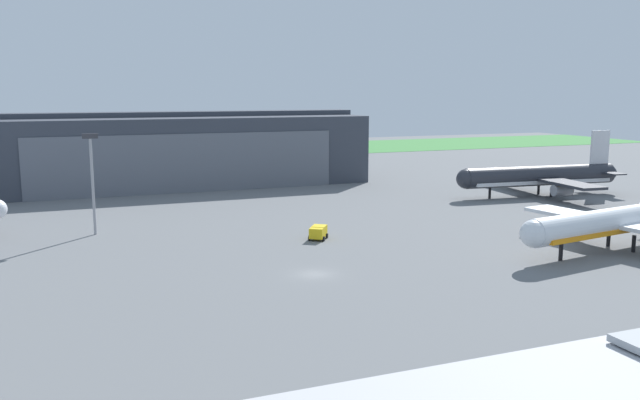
{
  "coord_description": "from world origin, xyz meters",
  "views": [
    {
      "loc": [
        -29.05,
        -74.55,
        22.85
      ],
      "look_at": [
        8.91,
        20.48,
        5.79
      ],
      "focal_mm": 36.79,
      "sensor_mm": 36.0,
      "label": 1
    }
  ],
  "objects": [
    {
      "name": "airliner_near_right",
      "position": [
        45.02,
        -4.41,
        4.21
      ],
      "size": [
        37.16,
        31.19,
        12.95
      ],
      "color": "silver",
      "rests_on": "ground_plane"
    },
    {
      "name": "ground_plane",
      "position": [
        0.0,
        0.0,
        0.0
      ],
      "size": [
        440.0,
        440.0,
        0.0
      ],
      "primitive_type": "plane",
      "color": "slate"
    },
    {
      "name": "maintenance_hangar",
      "position": [
        -2.2,
        88.11,
        8.48
      ],
      "size": [
        90.97,
        29.57,
        17.88
      ],
      "color": "#383D47",
      "rests_on": "ground_plane"
    },
    {
      "name": "grass_field_strip",
      "position": [
        0.0,
        172.18,
        0.04
      ],
      "size": [
        440.0,
        56.0,
        0.08
      ],
      "primitive_type": "cube",
      "color": "#428640",
      "rests_on": "ground_plane"
    },
    {
      "name": "ops_van",
      "position": [
        7.71,
        18.19,
        1.17
      ],
      "size": [
        3.84,
        4.21,
        2.05
      ],
      "color": "yellow",
      "rests_on": "ground_plane"
    },
    {
      "name": "apron_light_mast",
      "position": [
        -24.4,
        34.79,
        9.7
      ],
      "size": [
        2.4,
        0.5,
        16.24
      ],
      "color": "#99999E",
      "rests_on": "ground_plane"
    },
    {
      "name": "airliner_far_right",
      "position": [
        68.45,
        39.82,
        4.31
      ],
      "size": [
        39.77,
        34.78,
        14.15
      ],
      "color": "#282B33",
      "rests_on": "ground_plane"
    }
  ]
}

